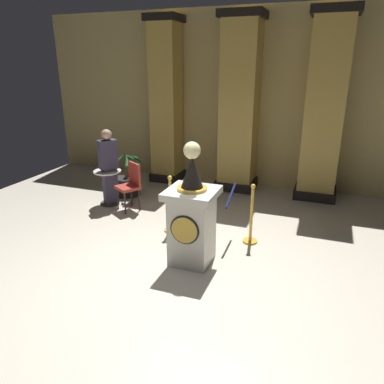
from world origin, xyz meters
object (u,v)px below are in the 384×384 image
bystander_guest (109,166)px  potted_palm_left (127,182)px  cafe_table (108,183)px  cafe_chair_red (131,182)px  pedestal_clock (192,218)px  stanchion_near (251,222)px  stanchion_far (171,212)px

bystander_guest → potted_palm_left: bearing=88.1°
cafe_table → cafe_chair_red: 0.60m
pedestal_clock → cafe_table: (-2.46, 1.60, -0.25)m
pedestal_clock → bystander_guest: 2.90m
stanchion_near → stanchion_far: bearing=-177.1°
cafe_chair_red → stanchion_near: bearing=-13.1°
potted_palm_left → bystander_guest: size_ratio=0.64×
stanchion_near → potted_palm_left: size_ratio=1.01×
bystander_guest → pedestal_clock: bearing=-33.6°
pedestal_clock → stanchion_far: (-0.72, 0.85, -0.35)m
pedestal_clock → cafe_chair_red: pedestal_clock is taller
stanchion_near → bystander_guest: (-3.11, 0.69, 0.48)m
stanchion_far → potted_palm_left: size_ratio=1.01×
cafe_table → potted_palm_left: bearing=84.1°
potted_palm_left → bystander_guest: (-0.02, -0.65, 0.54)m
cafe_table → cafe_chair_red: bearing=-8.2°
pedestal_clock → cafe_chair_red: size_ratio=1.90×
stanchion_far → cafe_table: stanchion_far is taller
pedestal_clock → potted_palm_left: 3.31m
pedestal_clock → stanchion_near: size_ratio=1.79×
stanchion_far → cafe_chair_red: (-1.16, 0.67, 0.21)m
pedestal_clock → stanchion_near: bearing=53.2°
cafe_table → stanchion_far: bearing=-23.4°
stanchion_far → bystander_guest: bystander_guest is taller
stanchion_far → cafe_table: (-1.74, 0.75, 0.11)m
bystander_guest → cafe_table: size_ratio=2.17×
pedestal_clock → bystander_guest: (-2.42, 1.61, 0.12)m
pedestal_clock → bystander_guest: bearing=146.4°
stanchion_far → pedestal_clock: bearing=-49.9°
stanchion_near → potted_palm_left: bearing=156.6°
stanchion_far → bystander_guest: (-1.70, 0.76, 0.48)m
pedestal_clock → cafe_table: pedestal_clock is taller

